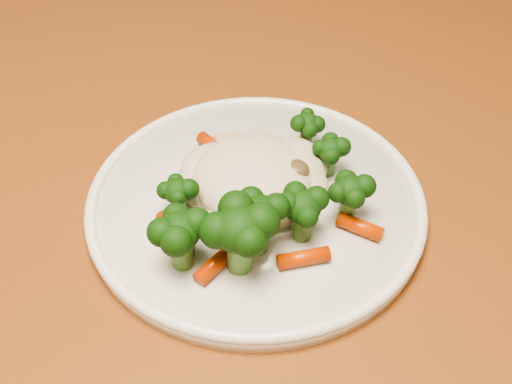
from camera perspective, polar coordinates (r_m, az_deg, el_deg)
dining_table at (r=0.63m, az=7.66°, el=-7.77°), size 1.27×0.98×0.75m
plate at (r=0.54m, az=0.00°, el=-1.06°), size 0.28×0.28×0.01m
meal at (r=0.50m, az=-0.23°, el=-0.31°), size 0.18×0.19×0.06m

